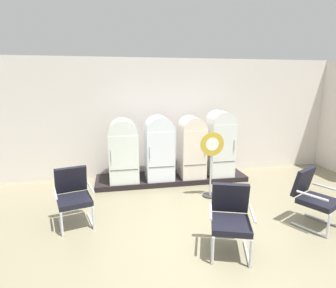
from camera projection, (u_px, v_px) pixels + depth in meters
ground at (213, 251)px, 4.07m from camera, size 12.00×10.00×0.05m
back_wall at (167, 117)px, 7.23m from camera, size 11.76×0.12×3.04m
display_plinth at (171, 178)px, 6.94m from camera, size 3.75×0.95×0.12m
refrigerator_0 at (123, 149)px, 6.44m from camera, size 0.68×0.69×1.49m
refrigerator_1 at (159, 146)px, 6.58m from camera, size 0.66×0.68×1.54m
refrigerator_2 at (192, 145)px, 6.76m from camera, size 0.59×0.72×1.50m
refrigerator_3 at (220, 141)px, 6.85m from camera, size 0.60×0.66×1.63m
armchair_left at (73, 194)px, 4.75m from camera, size 0.72×0.80×0.98m
armchair_right at (313, 195)px, 4.69m from camera, size 0.80×0.85×0.98m
armchair_center at (230, 216)px, 3.96m from camera, size 0.75×0.82×0.98m
sign_stand at (211, 164)px, 5.81m from camera, size 0.51×0.32×1.43m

